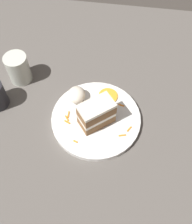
{
  "coord_description": "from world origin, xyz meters",
  "views": [
    {
      "loc": [
        0.4,
        0.11,
        0.69
      ],
      "look_at": [
        0.02,
        0.05,
        0.07
      ],
      "focal_mm": 42.0,
      "sensor_mm": 36.0,
      "label": 1
    }
  ],
  "objects_px": {
    "plate": "(96,119)",
    "cream_dollop": "(76,95)",
    "orange_garnish": "(108,96)",
    "drinking_glass": "(19,70)",
    "cake_slice": "(96,114)"
  },
  "relations": [
    {
      "from": "cream_dollop",
      "to": "drinking_glass",
      "type": "bearing_deg",
      "value": -108.41
    },
    {
      "from": "orange_garnish",
      "to": "drinking_glass",
      "type": "bearing_deg",
      "value": -98.51
    },
    {
      "from": "drinking_glass",
      "to": "orange_garnish",
      "type": "bearing_deg",
      "value": 81.49
    },
    {
      "from": "plate",
      "to": "cream_dollop",
      "type": "xyz_separation_m",
      "value": [
        -0.06,
        -0.07,
        0.03
      ]
    },
    {
      "from": "cake_slice",
      "to": "drinking_glass",
      "type": "height_order",
      "value": "cake_slice"
    },
    {
      "from": "plate",
      "to": "drinking_glass",
      "type": "distance_m",
      "value": 0.29
    },
    {
      "from": "orange_garnish",
      "to": "drinking_glass",
      "type": "height_order",
      "value": "drinking_glass"
    },
    {
      "from": "cream_dollop",
      "to": "cake_slice",
      "type": "bearing_deg",
      "value": 44.81
    },
    {
      "from": "plate",
      "to": "cream_dollop",
      "type": "height_order",
      "value": "cream_dollop"
    },
    {
      "from": "cake_slice",
      "to": "orange_garnish",
      "type": "distance_m",
      "value": 0.1
    },
    {
      "from": "orange_garnish",
      "to": "plate",
      "type": "bearing_deg",
      "value": -17.8
    },
    {
      "from": "plate",
      "to": "orange_garnish",
      "type": "height_order",
      "value": "orange_garnish"
    },
    {
      "from": "cake_slice",
      "to": "cream_dollop",
      "type": "bearing_deg",
      "value": -174.07
    },
    {
      "from": "plate",
      "to": "drinking_glass",
      "type": "xyz_separation_m",
      "value": [
        -0.12,
        -0.26,
        0.03
      ]
    },
    {
      "from": "plate",
      "to": "cream_dollop",
      "type": "distance_m",
      "value": 0.09
    }
  ]
}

